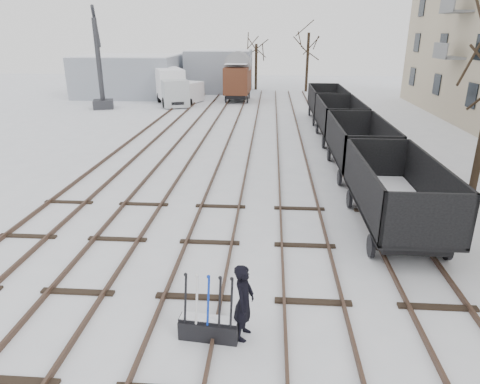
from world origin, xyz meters
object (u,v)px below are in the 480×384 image
object	(u,v)px
ground_frame	(209,327)
freight_wagon_a	(394,204)
lorry	(170,86)
worker	(244,302)
panel_van	(184,93)
box_van_wagon	(238,79)
crane	(102,83)

from	to	relation	value
ground_frame	freight_wagon_a	world-z (taller)	freight_wagon_a
ground_frame	lorry	bearing A→B (deg)	109.78
worker	panel_van	xyz separation A→B (m)	(-7.67, 32.15, 0.11)
freight_wagon_a	lorry	xyz separation A→B (m)	(-13.54, 26.49, 0.68)
freight_wagon_a	box_van_wagon	xyz separation A→B (m)	(-7.43, 28.64, 1.15)
worker	freight_wagon_a	world-z (taller)	freight_wagon_a
worker	crane	size ratio (longest dim) A/B	0.21
worker	panel_van	distance (m)	33.06
box_van_wagon	lorry	size ratio (longest dim) A/B	0.66
freight_wagon_a	panel_van	world-z (taller)	freight_wagon_a
box_van_wagon	panel_van	world-z (taller)	box_van_wagon
box_van_wagon	crane	world-z (taller)	crane
worker	crane	bearing A→B (deg)	38.45
ground_frame	box_van_wagon	size ratio (longest dim) A/B	0.31
worker	box_van_wagon	xyz separation A→B (m)	(-2.79, 34.40, 1.20)
ground_frame	panel_van	xyz separation A→B (m)	(-6.92, 32.25, 0.71)
worker	panel_van	size ratio (longest dim) A/B	0.38
freight_wagon_a	lorry	bearing A→B (deg)	117.07
box_van_wagon	ground_frame	bearing A→B (deg)	-84.68
worker	box_van_wagon	distance (m)	34.53
panel_van	crane	size ratio (longest dim) A/B	0.56
ground_frame	lorry	xyz separation A→B (m)	(-8.16, 32.35, 1.33)
panel_van	ground_frame	bearing A→B (deg)	-54.33
lorry	panel_van	world-z (taller)	lorry
worker	lorry	bearing A→B (deg)	28.00
crane	worker	bearing A→B (deg)	-82.45
worker	lorry	world-z (taller)	lorry
box_van_wagon	lorry	xyz separation A→B (m)	(-6.11, -2.15, -0.47)
ground_frame	worker	world-z (taller)	worker
freight_wagon_a	ground_frame	bearing A→B (deg)	-132.59
freight_wagon_a	lorry	distance (m)	29.76
panel_van	worker	bearing A→B (deg)	-53.02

